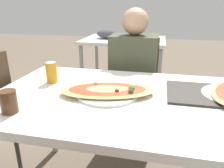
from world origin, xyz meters
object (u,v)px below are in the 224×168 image
person_seated (133,70)px  pizza_main (108,91)px  chair_far_seated (134,85)px  soda_can (51,73)px  dining_table (117,107)px  drink_glass (9,102)px

person_seated → pizza_main: (-0.06, -0.65, 0.07)m
chair_far_seated → soda_can: chair_far_seated is taller
dining_table → drink_glass: 0.52m
chair_far_seated → soda_can: (-0.43, -0.66, 0.28)m
chair_far_seated → dining_table: bearing=89.4°
dining_table → pizza_main: size_ratio=2.46×
soda_can → dining_table: bearing=-14.7°
chair_far_seated → person_seated: bearing=90.0°
dining_table → person_seated: bearing=89.3°
drink_glass → pizza_main: bearing=38.2°
pizza_main → drink_glass: size_ratio=5.25×
dining_table → drink_glass: size_ratio=12.92×
person_seated → soda_can: size_ratio=9.24×
dining_table → chair_far_seated: 0.78m
person_seated → drink_glass: size_ratio=11.34×
dining_table → pizza_main: bearing=174.9°
person_seated → soda_can: 0.70m
pizza_main → soda_can: 0.39m
drink_glass → chair_far_seated: bearing=67.9°
dining_table → drink_glass: (-0.42, -0.29, 0.12)m
chair_far_seated → person_seated: person_seated is taller
pizza_main → dining_table: bearing=-5.1°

